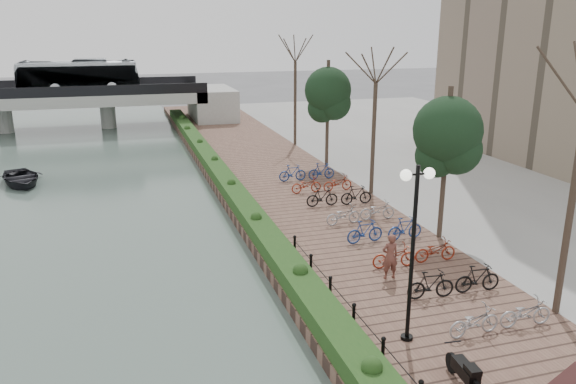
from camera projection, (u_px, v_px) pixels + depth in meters
name	position (u px, v px, depth m)	size (l,w,h in m)	color
promenade	(294.00, 196.00, 31.23)	(8.00, 75.00, 0.50)	brown
inland_pavement	(534.00, 175.00, 35.65)	(24.00, 75.00, 0.50)	gray
hedge	(225.00, 180.00, 32.43)	(1.10, 56.00, 0.60)	#163B15
chain_fence	(367.00, 333.00, 16.10)	(0.10, 14.10, 0.70)	black
lamppost	(415.00, 218.00, 15.39)	(1.02, 0.32, 5.24)	black
motorcycle	(463.00, 370.00, 14.16)	(0.46, 1.48, 0.92)	black
pedestrian	(390.00, 256.00, 20.18)	(0.62, 0.41, 1.71)	brown
bicycle_parking	(373.00, 222.00, 24.92)	(2.40, 19.89, 1.00)	#9FA0A3
street_trees	(403.00, 148.00, 26.94)	(3.20, 37.12, 6.80)	#32231D
bridge	(18.00, 95.00, 50.76)	(36.00, 10.77, 6.50)	#9F9F9A
boat	(20.00, 178.00, 34.17)	(3.05, 4.27, 0.88)	black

